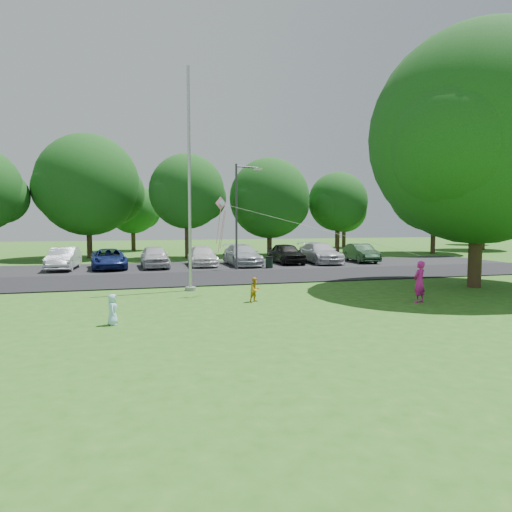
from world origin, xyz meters
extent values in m
plane|color=#295E18|center=(0.00, 0.00, 0.00)|extent=(120.00, 120.00, 0.00)
cube|color=black|center=(0.00, 9.00, 0.03)|extent=(60.00, 6.00, 0.06)
cube|color=black|center=(0.00, 15.50, 0.03)|extent=(42.00, 7.00, 0.06)
cylinder|color=#B7BABF|center=(-3.50, 5.00, 5.00)|extent=(0.14, 0.14, 10.00)
cylinder|color=gray|center=(-3.50, 5.00, 0.08)|extent=(0.50, 0.50, 0.16)
cylinder|color=#3F3F44|center=(0.37, 12.68, 3.38)|extent=(0.14, 0.14, 6.76)
cylinder|color=#3F3F44|center=(1.14, 12.87, 6.59)|extent=(1.55, 0.48, 0.09)
cube|color=silver|center=(1.90, 13.06, 6.51)|extent=(0.55, 0.36, 0.16)
cylinder|color=black|center=(2.66, 13.00, 0.39)|extent=(0.48, 0.48, 0.77)
cylinder|color=black|center=(2.66, 13.00, 0.79)|extent=(0.51, 0.51, 0.04)
cylinder|color=#332316|center=(9.77, 2.50, 1.80)|extent=(0.62, 0.62, 3.60)
sphere|color=#103C12|center=(9.77, 2.50, 7.14)|extent=(10.14, 10.14, 10.14)
sphere|color=#103C12|center=(12.05, 3.52, 6.38)|extent=(6.59, 6.59, 6.59)
sphere|color=#103C12|center=(7.74, 1.23, 6.64)|extent=(6.08, 6.08, 6.08)
sphere|color=#103C12|center=(7.47, 1.50, 6.20)|extent=(5.27, 5.27, 5.27)
sphere|color=#103C12|center=(-15.76, 23.33, 5.04)|extent=(4.18, 4.18, 4.18)
cylinder|color=#332316|center=(-9.60, 25.24, 1.60)|extent=(0.44, 0.44, 3.19)
sphere|color=#103C12|center=(-9.60, 25.24, 6.17)|extent=(8.50, 8.50, 8.50)
sphere|color=#103C12|center=(-7.68, 26.09, 5.53)|extent=(5.53, 5.53, 5.53)
sphere|color=#103C12|center=(-11.30, 24.17, 5.74)|extent=(5.10, 5.10, 5.10)
cylinder|color=#332316|center=(-1.58, 22.90, 1.71)|extent=(0.44, 0.44, 3.43)
sphere|color=#103C12|center=(-1.58, 22.90, 5.62)|extent=(6.27, 6.27, 6.27)
sphere|color=#103C12|center=(-0.17, 23.53, 5.15)|extent=(4.07, 4.07, 4.07)
sphere|color=#103C12|center=(-2.84, 22.12, 5.31)|extent=(3.76, 3.76, 3.76)
cylinder|color=#332316|center=(6.03, 24.17, 1.33)|extent=(0.44, 0.44, 2.66)
sphere|color=#103C12|center=(6.03, 24.17, 5.20)|extent=(7.27, 7.27, 7.27)
sphere|color=#103C12|center=(7.66, 24.89, 4.66)|extent=(4.72, 4.72, 4.72)
sphere|color=#103C12|center=(4.57, 23.26, 4.84)|extent=(4.36, 4.36, 4.36)
cylinder|color=#332316|center=(13.12, 24.89, 1.51)|extent=(0.44, 0.44, 3.02)
sphere|color=#103C12|center=(13.12, 24.89, 5.00)|extent=(5.67, 5.67, 5.67)
sphere|color=#103C12|center=(14.39, 25.46, 4.58)|extent=(3.68, 3.68, 3.68)
sphere|color=#103C12|center=(11.98, 24.18, 4.72)|extent=(3.40, 3.40, 3.40)
cylinder|color=#332316|center=(21.92, 22.25, 1.71)|extent=(0.44, 0.44, 3.42)
sphere|color=#103C12|center=(21.92, 22.25, 6.49)|extent=(8.77, 8.77, 8.77)
sphere|color=#103C12|center=(23.89, 23.13, 5.84)|extent=(5.70, 5.70, 5.70)
sphere|color=#103C12|center=(20.17, 21.15, 6.06)|extent=(5.26, 5.26, 5.26)
cylinder|color=#332316|center=(30.70, 25.66, 1.46)|extent=(0.44, 0.44, 2.92)
sphere|color=#103C12|center=(30.70, 25.66, 5.45)|extent=(7.24, 7.24, 7.24)
sphere|color=#103C12|center=(32.33, 26.38, 4.91)|extent=(4.70, 4.70, 4.70)
sphere|color=#103C12|center=(29.25, 24.75, 5.09)|extent=(4.34, 4.34, 4.34)
cylinder|color=#332316|center=(38.00, 35.00, 1.30)|extent=(0.44, 0.44, 2.60)
sphere|color=#103C12|center=(38.00, 35.00, 4.42)|extent=(5.20, 5.20, 5.20)
sphere|color=#103C12|center=(39.17, 35.52, 4.03)|extent=(3.38, 3.38, 3.38)
sphere|color=#103C12|center=(36.96, 34.35, 4.16)|extent=(3.12, 3.12, 3.12)
cylinder|color=#332316|center=(-6.00, 34.00, 1.30)|extent=(0.44, 0.44, 2.60)
sphere|color=#103C12|center=(-6.00, 34.00, 4.42)|extent=(5.20, 5.20, 5.20)
sphere|color=#103C12|center=(-4.83, 34.52, 4.03)|extent=(3.38, 3.38, 3.38)
sphere|color=#103C12|center=(-7.04, 33.35, 4.16)|extent=(3.12, 3.12, 3.12)
cylinder|color=#332316|center=(18.00, 33.50, 1.30)|extent=(0.44, 0.44, 2.60)
sphere|color=#103C12|center=(18.00, 33.50, 4.42)|extent=(5.20, 5.20, 5.20)
sphere|color=#103C12|center=(19.17, 34.02, 4.03)|extent=(3.38, 3.38, 3.38)
sphere|color=#103C12|center=(16.96, 32.85, 4.16)|extent=(3.12, 3.12, 3.12)
imported|color=#B2B7BF|center=(-10.31, 15.44, 0.77)|extent=(1.76, 4.41, 1.43)
imported|color=navy|center=(-7.56, 15.24, 0.71)|extent=(2.57, 4.83, 1.29)
imported|color=silver|center=(-4.64, 15.26, 0.80)|extent=(1.90, 4.38, 1.47)
imported|color=silver|center=(-1.37, 15.78, 0.71)|extent=(1.96, 4.54, 1.30)
imported|color=#B2B7BF|center=(1.35, 15.24, 0.78)|extent=(2.17, 5.00, 1.43)
imported|color=black|center=(4.79, 15.71, 0.80)|extent=(1.86, 4.36, 1.47)
imported|color=silver|center=(7.30, 15.41, 0.80)|extent=(2.08, 5.10, 1.48)
imported|color=black|center=(10.66, 15.46, 0.74)|extent=(1.77, 4.25, 1.37)
imported|color=#C41A8B|center=(4.72, -0.41, 0.81)|extent=(0.70, 0.59, 1.63)
imported|color=gold|center=(-1.40, 1.42, 0.48)|extent=(0.58, 0.54, 0.97)
imported|color=#A3DFFB|center=(-6.64, -1.30, 0.48)|extent=(0.31, 0.47, 0.96)
cube|color=pink|center=(-2.37, 3.44, 3.92)|extent=(0.50, 0.28, 0.55)
cube|color=#8CC6E5|center=(-2.32, 3.41, 3.94)|extent=(0.25, 0.15, 0.26)
cylinder|color=white|center=(1.18, 1.51, 2.88)|extent=(7.10, 3.86, 2.09)
cylinder|color=pink|center=(-2.47, 3.44, 2.93)|extent=(0.18, 0.23, 1.46)
cylinder|color=pink|center=(-2.27, 3.49, 2.82)|extent=(0.20, 0.38, 1.66)
cylinder|color=pink|center=(-2.37, 3.36, 2.70)|extent=(0.22, 0.56, 1.86)
camera|label=1|loc=(-5.97, -15.72, 3.20)|focal=32.00mm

